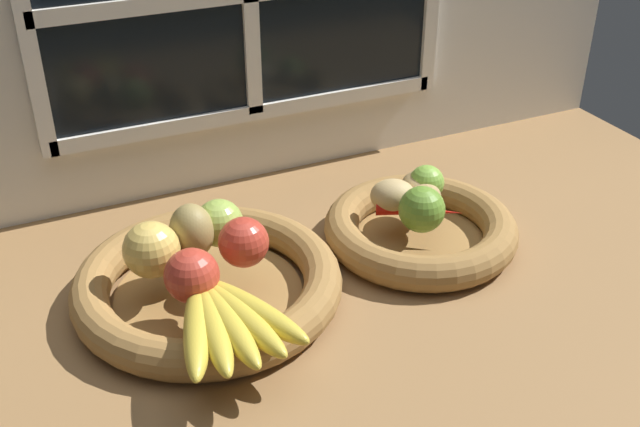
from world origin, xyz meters
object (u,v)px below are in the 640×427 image
object	(u,v)px
pear_brown	(192,231)
apple_red_front	(192,276)
apple_golden_left	(151,249)
chili_pepper	(419,210)
fruit_bowl_left	(208,284)
fruit_bowl_right	(420,229)
lime_far	(426,183)
lime_near	(422,209)
apple_red_right	(244,242)
potato_oblong	(393,196)
potato_back	(419,186)
apple_green_back	(219,223)
banana_bunch_front	(225,319)
potato_large	(423,201)

from	to	relation	value
pear_brown	apple_red_front	bearing A→B (deg)	-106.65
apple_golden_left	chili_pepper	world-z (taller)	apple_golden_left
fruit_bowl_left	chili_pepper	distance (cm)	31.40
fruit_bowl_right	apple_golden_left	xyz separation A→B (cm)	(-38.41, 1.49, 6.27)
fruit_bowl_left	lime_far	xyz separation A→B (cm)	(34.82, 3.62, 5.30)
lime_near	apple_red_front	bearing A→B (deg)	-176.35
apple_golden_left	pear_brown	size ratio (longest dim) A/B	0.98
apple_red_front	pear_brown	size ratio (longest dim) A/B	0.91
apple_red_right	lime_far	world-z (taller)	apple_red_right
potato_oblong	potato_back	bearing A→B (deg)	15.95
apple_green_back	chili_pepper	xyz separation A→B (cm)	(27.74, -5.19, -2.12)
lime_far	pear_brown	bearing A→B (deg)	-179.70
chili_pepper	fruit_bowl_left	bearing A→B (deg)	-149.51
potato_back	chili_pepper	xyz separation A→B (cm)	(-2.72, -4.78, -0.91)
apple_red_front	potato_oblong	xyz separation A→B (cm)	(31.99, 8.33, -0.95)
banana_bunch_front	potato_oblong	bearing A→B (deg)	27.02
apple_golden_left	lime_near	distance (cm)	36.36
fruit_bowl_right	apple_red_front	bearing A→B (deg)	-170.81
potato_large	lime_near	world-z (taller)	lime_near
potato_oblong	chili_pepper	distance (cm)	4.33
apple_golden_left	lime_near	xyz separation A→B (cm)	(36.00, -5.11, -0.39)
banana_bunch_front	chili_pepper	bearing A→B (deg)	20.38
apple_green_back	apple_red_right	xyz separation A→B (cm)	(1.32, -5.82, 0.04)
potato_oblong	banana_bunch_front	bearing A→B (deg)	-152.98
fruit_bowl_left	fruit_bowl_right	distance (cm)	32.01
fruit_bowl_right	pear_brown	world-z (taller)	pear_brown
apple_red_front	potato_large	size ratio (longest dim) A/B	0.81
banana_bunch_front	lime_far	world-z (taller)	lime_far
apple_red_right	apple_red_front	world-z (taller)	apple_red_front
fruit_bowl_right	potato_back	bearing A→B (deg)	65.56
apple_red_right	pear_brown	distance (cm)	7.14
lime_near	fruit_bowl_left	bearing A→B (deg)	173.04
chili_pepper	pear_brown	bearing A→B (deg)	-155.64
apple_red_front	pear_brown	distance (cm)	9.56
fruit_bowl_right	apple_golden_left	distance (cm)	38.94
potato_back	lime_near	distance (cm)	8.91
pear_brown	chili_pepper	xyz separation A→B (cm)	(31.76, -4.10, -2.57)
fruit_bowl_right	fruit_bowl_left	bearing A→B (deg)	-180.00
fruit_bowl_left	potato_oblong	size ratio (longest dim) A/B	5.40
fruit_bowl_left	apple_green_back	size ratio (longest dim) A/B	5.43
fruit_bowl_left	fruit_bowl_right	world-z (taller)	same
apple_golden_left	potato_back	bearing A→B (deg)	3.71
apple_red_right	potato_back	distance (cm)	29.66
apple_green_back	potato_back	xyz separation A→B (cm)	(30.45, -0.42, -1.21)
fruit_bowl_left	lime_near	size ratio (longest dim) A/B	5.44
apple_golden_left	pear_brown	xyz separation A→B (cm)	(5.80, 1.94, 0.07)
apple_golden_left	potato_oblong	bearing A→B (deg)	1.83
apple_green_back	apple_golden_left	xyz separation A→B (cm)	(-9.82, -3.03, 0.38)
banana_bunch_front	chili_pepper	xyz separation A→B (cm)	(32.92, 12.23, -0.48)
apple_golden_left	potato_large	xyz separation A→B (cm)	(38.41, -1.49, -1.59)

